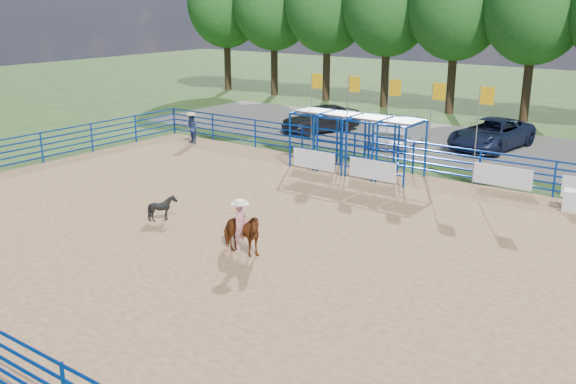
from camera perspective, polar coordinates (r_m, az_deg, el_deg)
The scene contains 11 objects.
ground at distance 20.87m, azimuth -1.05°, elevation -4.18°, with size 120.00×120.00×0.00m, color #345120.
arena_dirt at distance 20.86m, azimuth -1.05°, elevation -4.16°, with size 30.00×20.00×0.02m, color #9D764E.
gravel_strip at distance 35.36m, azimuth 15.93°, elevation 3.94°, with size 40.00×10.00×0.01m, color slate.
horse_and_rider at distance 19.35m, azimuth -4.24°, elevation -3.24°, with size 1.62×0.74×2.42m.
calf at distance 22.79m, azimuth -11.08°, elevation -1.42°, with size 0.73×0.82×0.90m, color black.
spectator_cowboy at distance 34.71m, azimuth -8.56°, elevation 5.62°, with size 0.94×0.83×1.67m.
car_a at distance 37.68m, azimuth 2.96°, elevation 6.59°, with size 1.92×4.77×1.62m, color black.
car_b at distance 34.72m, azimuth 10.13°, elevation 5.46°, with size 1.70×4.87×1.60m, color #999CA1.
car_c at distance 34.84m, azimuth 17.62°, elevation 4.94°, with size 2.60×5.63×1.56m, color #151C36.
perimeter_fence at distance 20.61m, azimuth -1.06°, elevation -2.23°, with size 30.10×20.10×1.50m.
chute_assembly at distance 28.61m, azimuth 6.68°, elevation 4.13°, with size 19.32×2.41×4.20m.
Camera 1 is at (11.85, -15.48, 7.45)m, focal length 40.00 mm.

